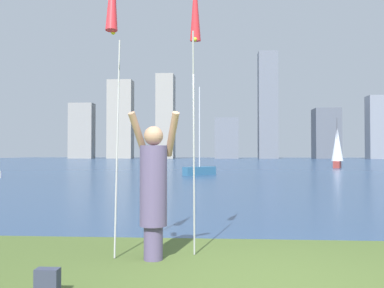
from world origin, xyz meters
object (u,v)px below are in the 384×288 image
(sailboat_2, at_px, (199,169))
(sailboat_4, at_px, (337,147))
(person, at_px, (154,186))
(kite_flag_right, at_px, (195,13))
(bag, at_px, (47,282))

(sailboat_2, distance_m, sailboat_4, 18.46)
(person, height_order, sailboat_2, sailboat_2)
(person, distance_m, kite_flag_right, 2.59)
(person, height_order, sailboat_4, sailboat_4)
(person, xyz_separation_m, sailboat_4, (12.04, 34.41, 0.96))
(bag, bearing_deg, kite_flag_right, 54.15)
(kite_flag_right, xyz_separation_m, sailboat_2, (-0.93, 20.39, -3.11))
(sailboat_2, xyz_separation_m, sailboat_4, (12.44, 13.55, 1.57))
(sailboat_4, bearing_deg, bag, -109.76)
(sailboat_2, bearing_deg, sailboat_4, 47.46)
(person, distance_m, sailboat_4, 36.46)
(sailboat_2, bearing_deg, person, -88.90)
(sailboat_2, relative_size, sailboat_4, 1.19)
(person, distance_m, bag, 1.87)
(bag, distance_m, sailboat_4, 38.13)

